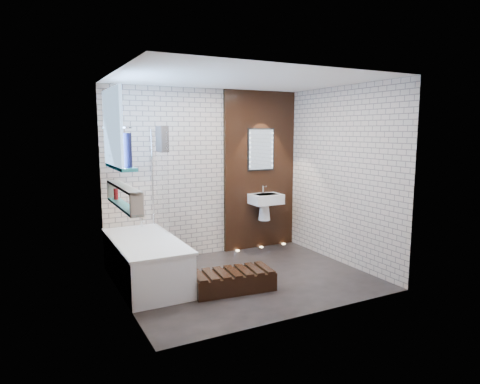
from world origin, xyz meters
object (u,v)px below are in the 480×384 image
bath_screen (160,180)px  walnut_step (233,281)px  bathtub (145,261)px  led_mirror (261,150)px  washbasin (265,203)px

bath_screen → walnut_step: 1.75m
bathtub → walnut_step: (0.89, -0.75, -0.18)m
led_mirror → walnut_step: bearing=-129.9°
washbasin → led_mirror: led_mirror is taller
bath_screen → bathtub: bearing=-128.9°
led_mirror → bathtub: bearing=-160.2°
bathtub → led_mirror: led_mirror is taller
led_mirror → washbasin: bearing=-90.0°
bathtub → led_mirror: size_ratio=2.49×
bath_screen → walnut_step: (0.54, -1.19, -1.17)m
bathtub → bath_screen: bath_screen is taller
bathtub → walnut_step: bathtub is taller
walnut_step → led_mirror: bearing=50.1°
bathtub → bath_screen: 1.14m
walnut_step → bath_screen: bearing=114.3°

